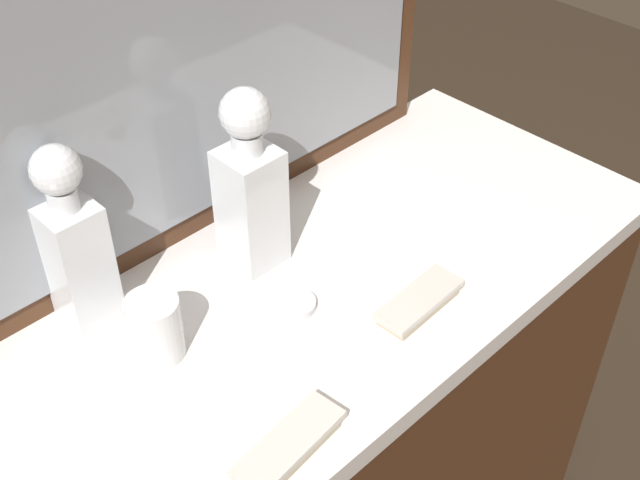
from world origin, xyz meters
name	(u,v)px	position (x,y,z in m)	size (l,w,h in m)	color
dresser	(320,468)	(0.00, 0.00, 0.46)	(1.11, 0.49, 0.92)	#472816
dresser_mirror	(203,27)	(0.00, 0.23, 1.24)	(0.88, 0.03, 0.64)	#472816
crystal_decanter_rear	(250,196)	(-0.03, 0.11, 1.03)	(0.08, 0.08, 0.29)	white
crystal_decanter_far_right	(76,252)	(-0.27, 0.18, 1.03)	(0.07, 0.07, 0.27)	white
crystal_tumbler_rear	(156,330)	(-0.25, 0.05, 0.96)	(0.07, 0.07, 0.09)	white
silver_brush_far_right	(419,302)	(0.06, -0.14, 0.93)	(0.14, 0.06, 0.02)	#B7A88C
silver_brush_front	(289,446)	(-0.23, -0.19, 0.93)	(0.16, 0.07, 0.02)	#B7A88C
porcelain_dish	(295,304)	(-0.06, -0.01, 0.93)	(0.06, 0.06, 0.01)	silver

